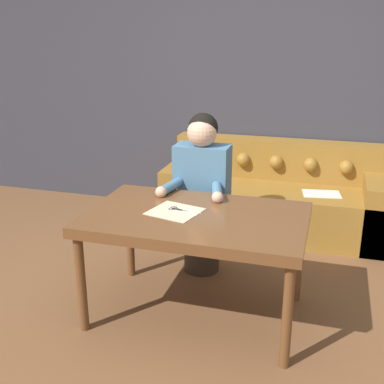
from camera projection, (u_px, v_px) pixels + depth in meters
name	position (u px, v px, depth m)	size (l,w,h in m)	color
ground_plane	(202.00, 318.00, 3.22)	(16.00, 16.00, 0.00)	brown
wall_back	(260.00, 87.00, 4.70)	(8.00, 0.06, 2.60)	#383842
dining_table	(196.00, 225.00, 3.07)	(1.39, 0.88, 0.72)	brown
couch	(273.00, 198.00, 4.59)	(2.00, 0.80, 0.82)	olive
person	(202.00, 193.00, 3.67)	(0.49, 0.55, 1.26)	#33281E
pattern_paper_main	(175.00, 211.00, 3.09)	(0.37, 0.35, 0.00)	beige
scissors	(179.00, 210.00, 3.12)	(0.22, 0.11, 0.01)	silver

